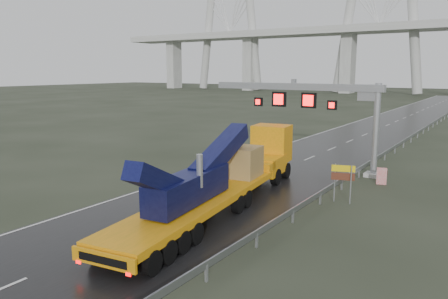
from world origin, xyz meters
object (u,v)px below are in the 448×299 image
Objects in this scene: heavy_haul_truck at (232,172)px; exit_sign_pair at (343,176)px; sign_gantry at (317,102)px; striped_barrier at (382,176)px.

heavy_haul_truck is 8.50× the size of exit_sign_pair.
sign_gantry is 7.98m from striped_barrier.
exit_sign_pair is at bearing 21.92° from heavy_haul_truck.
heavy_haul_truck is (-0.97, -11.33, -3.75)m from sign_gantry.
striped_barrier is at bearing 63.23° from exit_sign_pair.
exit_sign_pair is (5.96, 3.41, -0.16)m from heavy_haul_truck.
striped_barrier is (0.90, 5.99, -1.11)m from exit_sign_pair.
exit_sign_pair is (5.00, -7.92, -3.91)m from sign_gantry.
heavy_haul_truck is at bearing -94.87° from sign_gantry.
sign_gantry is 10.15m from exit_sign_pair.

